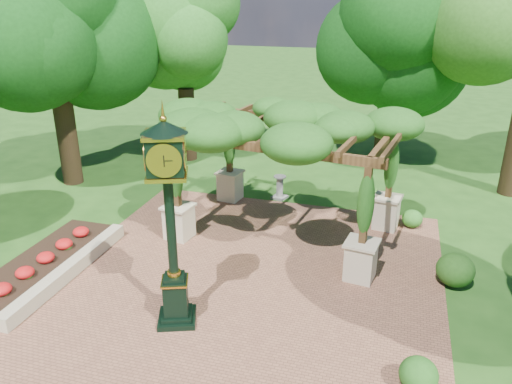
# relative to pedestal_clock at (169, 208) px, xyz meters

# --- Properties ---
(ground) EXTENTS (120.00, 120.00, 0.00)m
(ground) POSITION_rel_pedestal_clock_xyz_m (1.02, 0.49, -2.88)
(ground) COLOR #1E4714
(ground) RESTS_ON ground
(brick_plaza) EXTENTS (10.00, 12.00, 0.04)m
(brick_plaza) POSITION_rel_pedestal_clock_xyz_m (1.02, 1.49, -2.86)
(brick_plaza) COLOR brown
(brick_plaza) RESTS_ON ground
(border_wall) EXTENTS (0.35, 5.00, 0.40)m
(border_wall) POSITION_rel_pedestal_clock_xyz_m (-3.58, 0.99, -2.68)
(border_wall) COLOR #C6B793
(border_wall) RESTS_ON ground
(flower_bed) EXTENTS (1.50, 5.00, 0.36)m
(flower_bed) POSITION_rel_pedestal_clock_xyz_m (-4.48, 0.99, -2.70)
(flower_bed) COLOR red
(flower_bed) RESTS_ON ground
(pedestal_clock) EXTENTS (1.22, 1.22, 4.82)m
(pedestal_clock) POSITION_rel_pedestal_clock_xyz_m (0.00, 0.00, 0.00)
(pedestal_clock) COLOR black
(pedestal_clock) RESTS_ON brick_plaza
(pergola) EXTENTS (7.05, 5.00, 4.10)m
(pergola) POSITION_rel_pedestal_clock_xyz_m (1.33, 5.14, 0.48)
(pergola) COLOR beige
(pergola) RESTS_ON brick_plaza
(sundial) EXTENTS (0.61, 0.61, 0.87)m
(sundial) POSITION_rel_pedestal_clock_xyz_m (0.50, 7.87, -2.50)
(sundial) COLOR gray
(sundial) RESTS_ON ground
(shrub_front) EXTENTS (0.76, 0.76, 0.66)m
(shrub_front) POSITION_rel_pedestal_clock_xyz_m (5.30, -0.67, -2.51)
(shrub_front) COLOR #205317
(shrub_front) RESTS_ON brick_plaza
(shrub_mid) EXTENTS (1.28, 1.28, 0.87)m
(shrub_mid) POSITION_rel_pedestal_clock_xyz_m (6.23, 3.40, -2.41)
(shrub_mid) COLOR #214914
(shrub_mid) RESTS_ON brick_plaza
(shrub_back) EXTENTS (0.85, 0.85, 0.58)m
(shrub_back) POSITION_rel_pedestal_clock_xyz_m (5.18, 6.65, -2.55)
(shrub_back) COLOR #29641D
(shrub_back) RESTS_ON brick_plaza
(tree_west_near) EXTENTS (4.61, 4.61, 9.71)m
(tree_west_near) POSITION_rel_pedestal_clock_xyz_m (-7.82, 7.19, 3.77)
(tree_west_near) COLOR #372616
(tree_west_near) RESTS_ON ground
(tree_west_far) EXTENTS (3.95, 3.95, 8.28)m
(tree_west_far) POSITION_rel_pedestal_clock_xyz_m (-4.57, 11.28, 2.78)
(tree_west_far) COLOR #301F12
(tree_west_far) RESTS_ON ground
(tree_north) EXTENTS (4.27, 4.27, 7.62)m
(tree_north) POSITION_rel_pedestal_clock_xyz_m (3.82, 13.21, 2.35)
(tree_north) COLOR black
(tree_north) RESTS_ON ground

